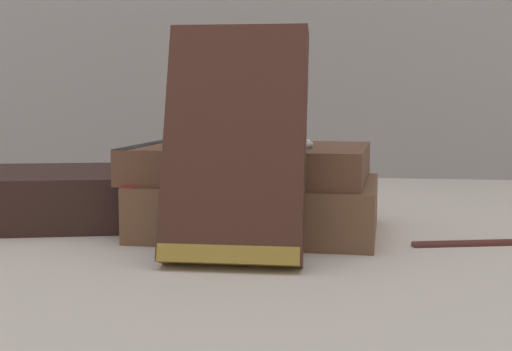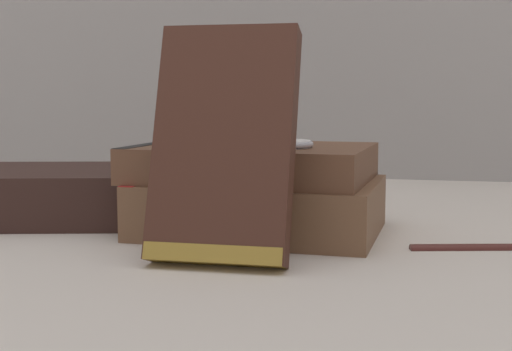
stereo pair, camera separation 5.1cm
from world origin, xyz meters
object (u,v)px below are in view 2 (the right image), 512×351
object	(u,v)px
pocket_watch	(282,144)
book_side_left	(13,194)
book_flat_top	(247,162)
book_leaning_front	(224,151)
book_flat_bottom	(255,206)
fountain_pen	(493,244)
reading_glasses	(211,205)

from	to	relation	value
pocket_watch	book_side_left	bearing A→B (deg)	173.86
pocket_watch	book_flat_top	bearing A→B (deg)	151.71
book_flat_top	book_leaning_front	bearing A→B (deg)	-81.25
book_flat_bottom	book_side_left	size ratio (longest dim) A/B	0.74
fountain_pen	book_leaning_front	bearing A→B (deg)	-171.26
book_side_left	reading_glasses	bearing A→B (deg)	19.69
book_flat_top	reading_glasses	size ratio (longest dim) A/B	1.83
book_flat_bottom	reading_glasses	xyz separation A→B (m)	(-0.07, 0.12, -0.02)
book_flat_top	fountain_pen	size ratio (longest dim) A/B	1.63
book_side_left	pocket_watch	distance (m)	0.27
reading_glasses	fountain_pen	size ratio (longest dim) A/B	0.89
pocket_watch	reading_glasses	size ratio (longest dim) A/B	0.49
book_side_left	fountain_pen	distance (m)	0.43
book_side_left	book_leaning_front	world-z (taller)	book_leaning_front
reading_glasses	fountain_pen	world-z (taller)	fountain_pen
book_flat_bottom	fountain_pen	size ratio (longest dim) A/B	1.62
fountain_pen	book_flat_top	bearing A→B (deg)	156.60
book_flat_bottom	book_leaning_front	size ratio (longest dim) A/B	1.22
pocket_watch	fountain_pen	bearing A→B (deg)	-5.46
book_flat_top	book_leaning_front	world-z (taller)	book_leaning_front
book_flat_bottom	pocket_watch	xyz separation A→B (m)	(0.03, -0.01, 0.05)
book_flat_top	book_flat_bottom	bearing A→B (deg)	-27.37
book_side_left	pocket_watch	world-z (taller)	pocket_watch
book_leaning_front	fountain_pen	xyz separation A→B (m)	(0.19, 0.08, -0.07)
book_flat_bottom	reading_glasses	distance (m)	0.15
book_flat_top	book_side_left	xyz separation A→B (m)	(-0.23, 0.01, -0.04)
book_flat_top	reading_glasses	distance (m)	0.15
book_flat_top	book_side_left	size ratio (longest dim) A/B	0.74
book_flat_top	reading_glasses	world-z (taller)	book_flat_top
book_flat_top	pocket_watch	xyz separation A→B (m)	(0.03, -0.02, 0.02)
book_leaning_front	pocket_watch	xyz separation A→B (m)	(0.02, 0.09, -0.00)
book_leaning_front	fountain_pen	size ratio (longest dim) A/B	1.33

